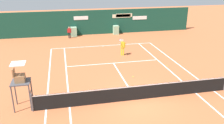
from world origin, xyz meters
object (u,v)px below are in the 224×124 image
Objects in this scene: ball_kid_left_post at (69,32)px; tennis_ball_near_service_line at (133,77)px; umpire_chair at (20,80)px; tennis_ball_by_sideline at (167,65)px; player_on_baseline at (122,46)px.

ball_kid_left_post is 13.01m from tennis_ball_near_service_line.
ball_kid_left_post is 20.24× the size of tennis_ball_near_service_line.
tennis_ball_by_sideline is at bearing 112.02° from umpire_chair.
player_on_baseline is 25.99× the size of tennis_ball_by_sideline.
tennis_ball_near_service_line is at bearing 111.59° from ball_kid_left_post.
player_on_baseline is 8.64m from ball_kid_left_post.
tennis_ball_near_service_line is (7.34, 2.73, -1.71)m from umpire_chair.
tennis_ball_near_service_line is at bearing -154.69° from tennis_ball_by_sideline.
player_on_baseline is 1.28× the size of ball_kid_left_post.
umpire_chair is at bearing 56.50° from player_on_baseline.
umpire_chair is 11.01m from player_on_baseline.
ball_kid_left_post is at bearing -46.54° from player_on_baseline.
ball_kid_left_post is 13.10m from tennis_ball_by_sideline.
tennis_ball_by_sideline is (2.98, -3.35, -0.87)m from player_on_baseline.
tennis_ball_near_service_line and tennis_ball_by_sideline have the same top height.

